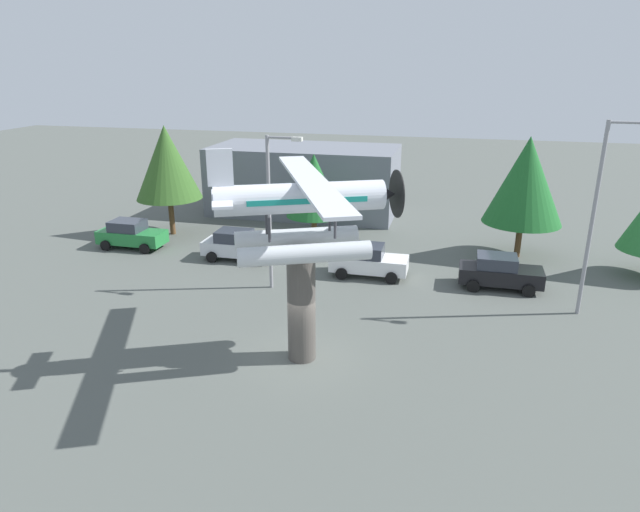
% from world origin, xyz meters
% --- Properties ---
extents(ground_plane, '(140.00, 140.00, 0.00)m').
position_xyz_m(ground_plane, '(0.00, 0.00, 0.00)').
color(ground_plane, '#515651').
extents(display_pedestal, '(1.10, 1.10, 4.38)m').
position_xyz_m(display_pedestal, '(0.00, 0.00, 2.19)').
color(display_pedestal, '#4C4742').
rests_on(display_pedestal, ground).
extents(floatplane_monument, '(7.16, 9.92, 4.00)m').
position_xyz_m(floatplane_monument, '(0.12, 0.05, 6.05)').
color(floatplane_monument, silver).
rests_on(floatplane_monument, display_pedestal).
extents(car_near_green, '(4.20, 2.02, 1.76)m').
position_xyz_m(car_near_green, '(-14.23, 10.87, 0.88)').
color(car_near_green, '#237A38').
rests_on(car_near_green, ground).
extents(car_mid_silver, '(4.20, 2.02, 1.76)m').
position_xyz_m(car_mid_silver, '(-6.88, 10.44, 0.88)').
color(car_mid_silver, silver).
rests_on(car_mid_silver, ground).
extents(car_far_white, '(4.20, 2.02, 1.76)m').
position_xyz_m(car_far_white, '(1.08, 9.60, 0.88)').
color(car_far_white, white).
rests_on(car_far_white, ground).
extents(car_distant_black, '(4.20, 2.02, 1.76)m').
position_xyz_m(car_distant_black, '(7.98, 9.51, 0.88)').
color(car_distant_black, black).
rests_on(car_distant_black, ground).
extents(streetlight_primary, '(1.84, 0.28, 7.87)m').
position_xyz_m(streetlight_primary, '(-3.34, 6.71, 4.57)').
color(streetlight_primary, gray).
rests_on(streetlight_primary, ground).
extents(streetlight_secondary, '(1.84, 0.28, 8.90)m').
position_xyz_m(streetlight_secondary, '(11.62, 7.10, 5.10)').
color(streetlight_secondary, gray).
rests_on(streetlight_secondary, ground).
extents(storefront_building, '(13.98, 6.66, 5.09)m').
position_xyz_m(storefront_building, '(-5.94, 22.00, 2.54)').
color(storefront_building, slate).
rests_on(storefront_building, ground).
extents(tree_west, '(4.33, 4.33, 7.31)m').
position_xyz_m(tree_west, '(-13.14, 14.19, 4.89)').
color(tree_west, brown).
rests_on(tree_west, ground).
extents(tree_east, '(3.61, 3.61, 5.69)m').
position_xyz_m(tree_east, '(-3.40, 15.12, 3.67)').
color(tree_east, brown).
rests_on(tree_east, ground).
extents(tree_center_back, '(4.57, 4.57, 7.21)m').
position_xyz_m(tree_center_back, '(9.33, 14.93, 4.66)').
color(tree_center_back, brown).
rests_on(tree_center_back, ground).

